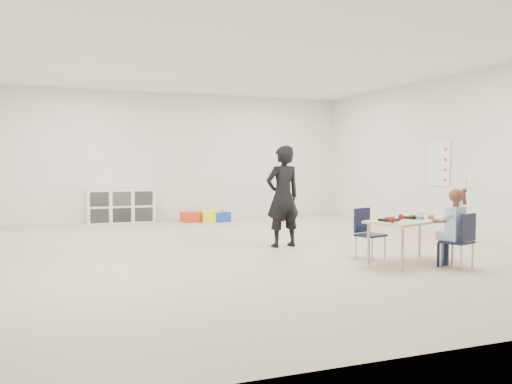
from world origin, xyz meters
name	(u,v)px	position (x,y,z in m)	size (l,w,h in m)	color
room	(243,153)	(0.00, 0.00, 1.40)	(9.00, 9.02, 2.80)	tan
table	(412,241)	(1.58, -1.80, 0.28)	(1.34, 0.96, 0.55)	beige
chair_near	(457,241)	(1.89, -2.25, 0.33)	(0.32, 0.30, 0.67)	black
chair_far	(370,234)	(1.27, -1.35, 0.33)	(0.32, 0.30, 0.67)	black
child	(457,225)	(1.89, -2.25, 0.52)	(0.44, 0.44, 1.05)	#B4D4F3
lunch_tray_near	(414,217)	(1.67, -1.71, 0.57)	(0.22, 0.16, 0.03)	black
lunch_tray_far	(389,220)	(1.21, -1.84, 0.57)	(0.22, 0.16, 0.03)	black
milk_carton	(420,216)	(1.65, -1.87, 0.60)	(0.07, 0.07, 0.10)	white
bread_roll	(431,216)	(1.87, -1.80, 0.59)	(0.09, 0.09, 0.07)	tan
apple_near	(401,217)	(1.44, -1.76, 0.59)	(0.07, 0.07, 0.07)	maroon
apple_far	(392,220)	(1.13, -2.03, 0.59)	(0.07, 0.07, 0.07)	maroon
cubby_shelf	(121,206)	(-1.20, 4.28, 0.35)	(1.40, 0.40, 0.70)	white
rules_poster	(438,164)	(3.98, 0.60, 1.25)	(0.02, 0.60, 0.80)	white
adult	(283,196)	(0.64, 0.03, 0.76)	(0.55, 0.36, 1.52)	black
bin_red	(190,217)	(0.21, 3.95, 0.11)	(0.34, 0.43, 0.21)	red
bin_yellow	(209,216)	(0.61, 3.86, 0.12)	(0.38, 0.48, 0.24)	#FFF31A
bin_blue	(219,217)	(0.83, 3.81, 0.11)	(0.34, 0.43, 0.21)	#183BB6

